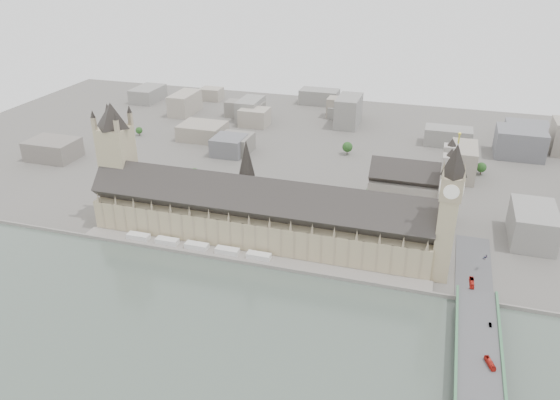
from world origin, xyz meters
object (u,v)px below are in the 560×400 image
(red_bus_north, at_px, (472,283))
(red_bus_south, at_px, (490,363))
(elizabeth_tower, at_px, (449,204))
(westminster_abbey, at_px, (413,191))
(victoria_tower, at_px, (117,156))
(car_approach, at_px, (485,257))
(car_silver, at_px, (490,325))
(westminster_bridge, at_px, (478,373))
(palace_of_westminster, at_px, (257,216))

(red_bus_north, xyz_separation_m, red_bus_south, (8.52, -75.42, -0.19))
(elizabeth_tower, distance_m, westminster_abbey, 96.91)
(victoria_tower, relative_size, car_approach, 20.80)
(westminster_abbey, xyz_separation_m, red_bus_south, (56.25, -180.17, -13.39))
(elizabeth_tower, bearing_deg, car_approach, 32.68)
(elizabeth_tower, relative_size, car_silver, 27.70)
(elizabeth_tower, height_order, westminster_bridge, elizabeth_tower)
(palace_of_westminster, distance_m, elizabeth_tower, 142.94)
(elizabeth_tower, height_order, westminster_abbey, elizabeth_tower)
(westminster_abbey, bearing_deg, victoria_tower, -163.50)
(palace_of_westminster, bearing_deg, red_bus_north, -10.51)
(elizabeth_tower, xyz_separation_m, victoria_tower, (-260.00, 18.00, -2.88))
(palace_of_westminster, height_order, victoria_tower, victoria_tower)
(palace_of_westminster, height_order, red_bus_north, palace_of_westminster)
(palace_of_westminster, xyz_separation_m, car_silver, (168.86, -69.95, -11.82))
(red_bus_south, bearing_deg, car_silver, 66.11)
(palace_of_westminster, xyz_separation_m, westminster_bridge, (162.00, -107.20, -17.58))
(palace_of_westminster, relative_size, elizabeth_tower, 2.47)
(westminster_bridge, bearing_deg, car_approach, 86.90)
(elizabeth_tower, bearing_deg, car_silver, -62.09)
(elizabeth_tower, bearing_deg, red_bus_south, -72.61)
(westminster_abbey, bearing_deg, car_silver, -68.25)
(victoria_tower, height_order, westminster_abbey, victoria_tower)
(elizabeth_tower, distance_m, car_approach, 59.26)
(palace_of_westminster, xyz_separation_m, westminster_abbey, (110.92, 75.30, 2.38))
(westminster_abbey, height_order, red_bus_north, westminster_abbey)
(palace_of_westminster, distance_m, victoria_tower, 126.41)
(victoria_tower, bearing_deg, westminster_abbey, 16.50)
(elizabeth_tower, bearing_deg, palace_of_westminster, 175.15)
(victoria_tower, bearing_deg, red_bus_south, -21.03)
(elizabeth_tower, bearing_deg, red_bus_north, -40.67)
(palace_of_westminster, distance_m, car_silver, 183.15)
(red_bus_south, relative_size, car_silver, 2.66)
(victoria_tower, xyz_separation_m, car_approach, (290.23, 1.39, -44.26))
(palace_of_westminster, xyz_separation_m, elizabeth_tower, (138.00, -11.70, 35.38))
(car_silver, bearing_deg, red_bus_south, -96.64)
(car_approach, bearing_deg, red_bus_south, -67.89)
(palace_of_westminster, distance_m, red_bus_north, 161.72)
(car_approach, bearing_deg, palace_of_westminster, -154.73)
(victoria_tower, height_order, car_approach, victoria_tower)
(car_approach, bearing_deg, car_silver, -66.89)
(victoria_tower, height_order, red_bus_south, victoria_tower)
(victoria_tower, xyz_separation_m, red_bus_south, (289.17, -111.17, -43.52))
(palace_of_westminster, relative_size, red_bus_north, 22.63)
(elizabeth_tower, distance_m, car_silver, 81.07)
(red_bus_south, height_order, car_silver, red_bus_south)
(red_bus_north, distance_m, car_silver, 41.78)
(westminster_abbey, distance_m, car_silver, 157.02)
(elizabeth_tower, height_order, red_bus_south, elizabeth_tower)
(victoria_tower, bearing_deg, car_silver, -14.69)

